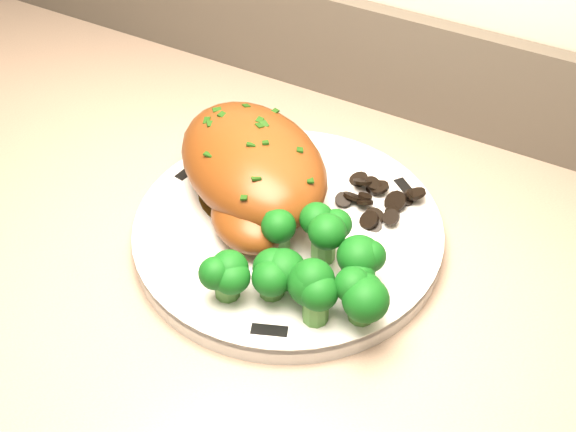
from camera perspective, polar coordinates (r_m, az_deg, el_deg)
The scene contains 8 objects.
plate at distance 0.67m, azimuth 0.00°, elevation -1.21°, with size 0.29×0.29×0.02m, color silver.
rim_accent_0 at distance 0.71m, azimuth 9.27°, elevation 2.17°, with size 0.03×0.01×0.00m, color black.
rim_accent_1 at distance 0.73m, azimuth -7.87°, elevation 3.52°, with size 0.03×0.01×0.00m, color black.
rim_accent_2 at distance 0.58m, azimuth -1.48°, elevation -9.03°, with size 0.03×0.01×0.00m, color black.
gravy_pool at distance 0.70m, azimuth -2.70°, elevation 1.98°, with size 0.11×0.11×0.00m, color #342309.
chicken_breast at distance 0.67m, azimuth -2.83°, elevation 3.73°, with size 0.22×0.21×0.07m.
mushroom_pile at distance 0.68m, azimuth 6.52°, elevation 0.93°, with size 0.08×0.06×0.02m.
broccoli_florets at distance 0.59m, azimuth 1.30°, elevation -3.96°, with size 0.14×0.11×0.05m.
Camera 1 is at (0.41, 1.33, 1.39)m, focal length 45.00 mm.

